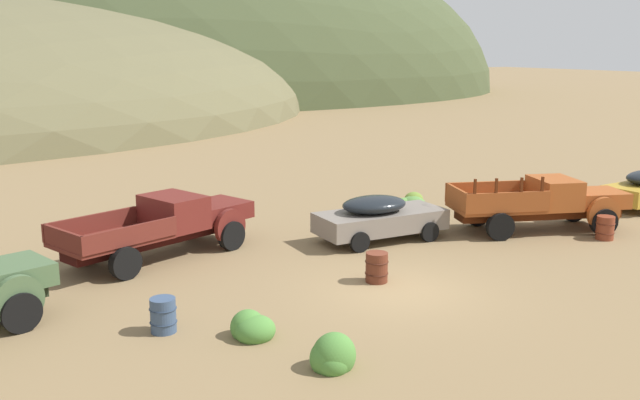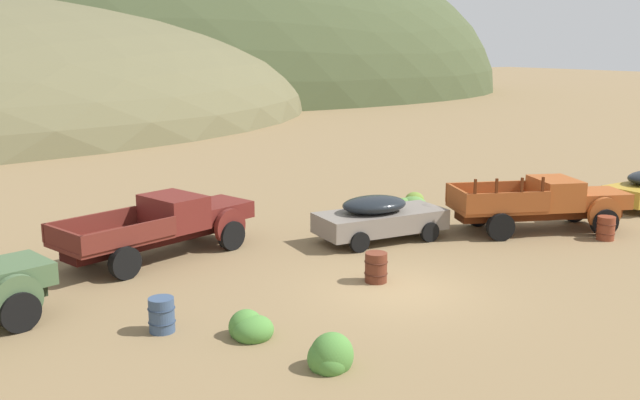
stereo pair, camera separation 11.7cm
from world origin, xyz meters
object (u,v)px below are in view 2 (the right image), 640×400
(oil_drum_by_truck, at_px, (162,315))
(oil_drum_foreground, at_px, (376,267))
(car_primer_gray, at_px, (384,217))
(truck_oxide_orange, at_px, (551,203))
(oil_drum_spare, at_px, (606,228))
(truck_oxblood, at_px, (172,223))

(oil_drum_by_truck, relative_size, oil_drum_foreground, 0.97)
(car_primer_gray, bearing_deg, truck_oxide_orange, -15.22)
(truck_oxide_orange, xyz_separation_m, oil_drum_spare, (0.66, -1.88, -0.59))
(oil_drum_spare, relative_size, oil_drum_foreground, 0.96)
(oil_drum_foreground, bearing_deg, truck_oxblood, 126.20)
(truck_oxide_orange, bearing_deg, truck_oxblood, -176.90)
(truck_oxide_orange, xyz_separation_m, oil_drum_by_truck, (-15.03, -2.18, -0.59))
(oil_drum_by_truck, xyz_separation_m, oil_drum_spare, (15.69, 0.30, -0.00))
(oil_drum_spare, bearing_deg, car_primer_gray, 150.28)
(oil_drum_by_truck, bearing_deg, truck_oxblood, 69.49)
(truck_oxblood, xyz_separation_m, oil_drum_spare, (13.42, -5.77, -0.59))
(truck_oxblood, bearing_deg, oil_drum_spare, -41.82)
(oil_drum_spare, bearing_deg, truck_oxblood, 156.74)
(oil_drum_by_truck, height_order, oil_drum_foreground, oil_drum_foreground)
(oil_drum_foreground, bearing_deg, truck_oxide_orange, 10.91)
(truck_oxblood, distance_m, car_primer_gray, 7.10)
(car_primer_gray, bearing_deg, oil_drum_foreground, -125.05)
(truck_oxblood, height_order, oil_drum_spare, truck_oxblood)
(car_primer_gray, distance_m, oil_drum_foreground, 4.51)
(oil_drum_foreground, bearing_deg, car_primer_gray, 52.52)
(truck_oxblood, relative_size, oil_drum_spare, 8.35)
(car_primer_gray, height_order, oil_drum_by_truck, car_primer_gray)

